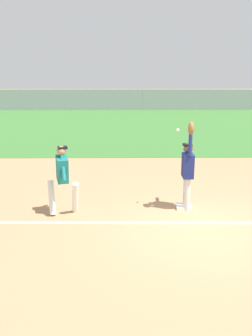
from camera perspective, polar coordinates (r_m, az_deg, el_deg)
name	(u,v)px	position (r m, az deg, el deg)	size (l,w,h in m)	color
ground_plane	(202,228)	(8.53, 11.89, -9.18)	(75.61, 75.61, 0.00)	tan
outfield_grass	(150,125)	(23.69, 3.81, 6.74)	(51.44, 18.09, 0.01)	#3D7533
chalk_foul_line	(20,223)	(8.96, -16.35, -8.22)	(12.00, 0.10, 0.01)	white
first_base	(183,206)	(9.58, 9.01, -5.98)	(0.38, 0.38, 0.08)	white
fielder	(188,167)	(9.21, 9.68, 0.18)	(0.28, 0.89, 2.28)	silver
runner	(62,175)	(8.93, -9.94, -1.12)	(0.84, 0.83, 1.72)	white
baseball	(178,130)	(9.02, 8.15, 5.95)	(0.07, 0.07, 0.07)	white
outfield_fence	(143,100)	(32.57, 2.63, 10.66)	(51.52, 0.08, 1.82)	#93999E
parked_car_silver	(51,99)	(36.50, -11.71, 10.48)	(4.47, 2.25, 1.25)	#B7B7BC
parked_car_tan	(116,100)	(35.45, -1.59, 10.66)	(4.56, 2.43, 1.25)	tan
parked_car_red	(177,100)	(35.63, 8.06, 10.54)	(4.44, 2.20, 1.25)	#B21E1E
parked_car_blue	(246,100)	(37.32, 18.31, 10.14)	(4.47, 2.25, 1.25)	#23389E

